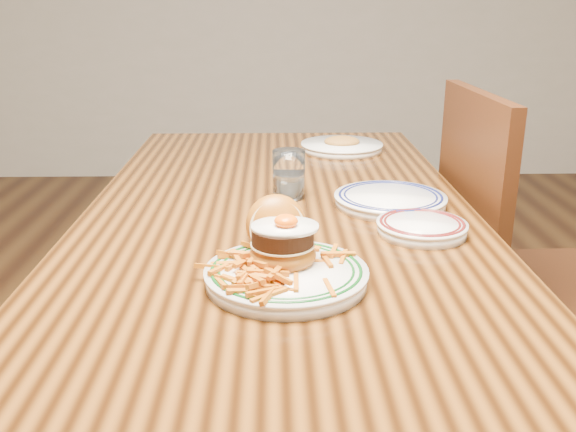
{
  "coord_description": "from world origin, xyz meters",
  "views": [
    {
      "loc": [
        -0.01,
        -1.36,
        1.19
      ],
      "look_at": [
        0.01,
        -0.38,
        0.85
      ],
      "focal_mm": 40.0,
      "sensor_mm": 36.0,
      "label": 1
    }
  ],
  "objects_px": {
    "main_plate": "(285,260)",
    "side_plate": "(422,226)",
    "table": "(280,242)",
    "chair_right": "(514,271)"
  },
  "relations": [
    {
      "from": "chair_right",
      "to": "side_plate",
      "type": "xyz_separation_m",
      "value": [
        -0.32,
        -0.32,
        0.24
      ]
    },
    {
      "from": "table",
      "to": "chair_right",
      "type": "relative_size",
      "value": 1.63
    },
    {
      "from": "chair_right",
      "to": "main_plate",
      "type": "distance_m",
      "value": 0.84
    },
    {
      "from": "chair_right",
      "to": "main_plate",
      "type": "relative_size",
      "value": 3.52
    },
    {
      "from": "main_plate",
      "to": "side_plate",
      "type": "height_order",
      "value": "main_plate"
    },
    {
      "from": "chair_right",
      "to": "side_plate",
      "type": "bearing_deg",
      "value": 43.2
    },
    {
      "from": "side_plate",
      "to": "main_plate",
      "type": "bearing_deg",
      "value": -157.78
    },
    {
      "from": "main_plate",
      "to": "side_plate",
      "type": "relative_size",
      "value": 1.58
    },
    {
      "from": "table",
      "to": "main_plate",
      "type": "bearing_deg",
      "value": -89.53
    },
    {
      "from": "main_plate",
      "to": "side_plate",
      "type": "bearing_deg",
      "value": 28.15
    }
  ]
}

